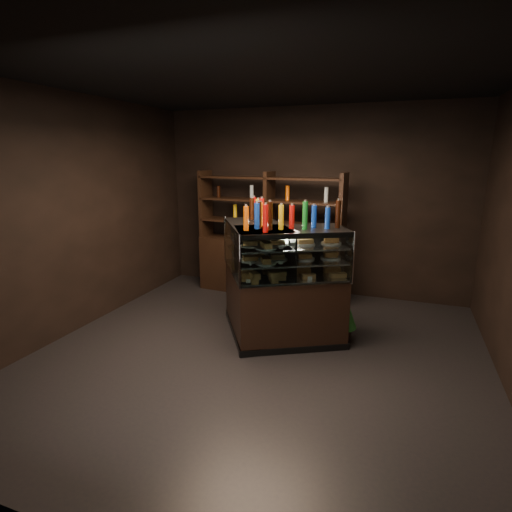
% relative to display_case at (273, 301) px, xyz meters
% --- Properties ---
extents(ground, '(5.00, 5.00, 0.00)m').
position_rel_display_case_xyz_m(ground, '(0.01, -0.52, -0.48)').
color(ground, black).
rests_on(ground, ground).
extents(room_shell, '(5.02, 5.02, 3.01)m').
position_rel_display_case_xyz_m(room_shell, '(0.01, -0.52, 1.46)').
color(room_shell, black).
rests_on(room_shell, ground).
extents(display_case, '(1.82, 1.46, 1.43)m').
position_rel_display_case_xyz_m(display_case, '(0.00, 0.00, 0.00)').
color(display_case, black).
rests_on(display_case, ground).
extents(food_display, '(1.45, 1.11, 0.44)m').
position_rel_display_case_xyz_m(food_display, '(-0.00, -0.00, 0.62)').
color(food_display, '#DC8C4F').
rests_on(food_display, display_case).
extents(bottles_top, '(1.28, 0.97, 0.30)m').
position_rel_display_case_xyz_m(bottles_top, '(0.00, 0.00, 1.08)').
color(bottles_top, '#D8590A').
rests_on(bottles_top, display_case).
extents(potted_conifer, '(0.36, 0.36, 0.78)m').
position_rel_display_case_xyz_m(potted_conifer, '(0.83, 0.20, -0.03)').
color(potted_conifer, black).
rests_on(potted_conifer, ground).
extents(back_shelving, '(2.41, 0.58, 2.00)m').
position_rel_display_case_xyz_m(back_shelving, '(-0.56, 1.53, 0.13)').
color(back_shelving, black).
rests_on(back_shelving, ground).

